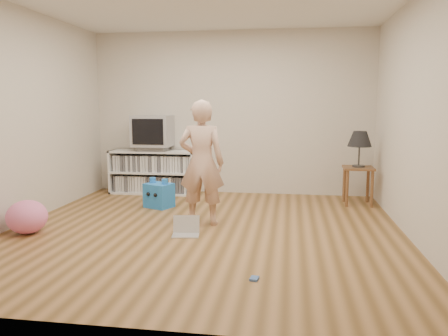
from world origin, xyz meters
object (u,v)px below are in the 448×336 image
side_table (358,176)px  plush_pink (27,217)px  dvd_deck (153,148)px  table_lamp (360,140)px  person (202,163)px  crt_tv (153,131)px  media_unit (154,172)px  laptop (186,230)px  plush_blue (159,195)px

side_table → plush_pink: bearing=-152.2°
dvd_deck → plush_pink: 2.58m
table_lamp → person: person is taller
side_table → plush_pink: side_table is taller
crt_tv → plush_pink: crt_tv is taller
plush_pink → dvd_deck: bearing=73.7°
media_unit → laptop: 2.48m
dvd_deck → plush_blue: bearing=-68.6°
crt_tv → side_table: size_ratio=1.09×
side_table → dvd_deck: bearing=173.4°
dvd_deck → side_table: bearing=-6.6°
crt_tv → plush_pink: 2.65m
media_unit → plush_pink: (-0.71, -2.43, -0.16)m
media_unit → person: bearing=-56.6°
crt_tv → table_lamp: bearing=-6.6°
dvd_deck → person: bearing=-56.3°
table_lamp → laptop: (-2.11, -1.83, -0.89)m
table_lamp → plush_blue: bearing=-167.8°
crt_tv → side_table: 3.25m
person → plush_blue: bearing=-46.0°
person → laptop: (-0.09, -0.47, -0.69)m
person → plush_pink: size_ratio=3.37×
side_table → plush_blue: size_ratio=1.24×
media_unit → crt_tv: crt_tv is taller
media_unit → side_table: media_unit is taller
plush_blue → plush_pink: 1.81m
media_unit → laptop: size_ratio=4.31×
table_lamp → plush_pink: table_lamp is taller
media_unit → dvd_deck: 0.39m
side_table → plush_blue: 2.87m
side_table → laptop: (-2.11, -1.83, -0.36)m
dvd_deck → crt_tv: bearing=-90.0°
table_lamp → person: 2.45m
side_table → media_unit: bearing=173.1°
dvd_deck → person: 2.08m
media_unit → person: 2.13m
side_table → table_lamp: size_ratio=1.07×
table_lamp → plush_blue: (-2.79, -0.60, -0.76)m
media_unit → side_table: (3.18, -0.39, 0.07)m
media_unit → plush_pink: bearing=-106.2°
person → laptop: person is taller
crt_tv → table_lamp: crt_tv is taller
dvd_deck → laptop: 2.54m
laptop → plush_blue: plush_blue is taller
crt_tv → plush_pink: (-0.71, -2.42, -0.83)m
media_unit → plush_blue: bearing=-68.9°
crt_tv → table_lamp: (3.18, -0.37, -0.08)m
media_unit → side_table: 3.20m
laptop → dvd_deck: bearing=107.6°
crt_tv → laptop: bearing=-64.1°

